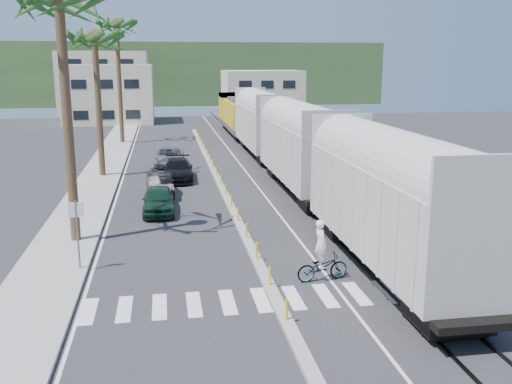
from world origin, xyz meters
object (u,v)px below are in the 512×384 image
at_px(street_sign, 77,225).
at_px(cyclist, 322,261).
at_px(car_second, 160,185).
at_px(car_lead, 158,200).

relative_size(street_sign, cyclist, 1.22).
xyz_separation_m(car_second, cyclist, (6.25, -15.60, 0.08)).
distance_m(car_lead, cyclist, 12.98).
bearing_deg(street_sign, cyclist, -14.86).
relative_size(street_sign, car_lead, 0.69).
distance_m(car_second, cyclist, 16.80).
height_order(street_sign, car_lead, street_sign).
bearing_deg(car_lead, cyclist, -60.54).
bearing_deg(car_second, street_sign, -108.89).
bearing_deg(car_lead, car_second, 89.40).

